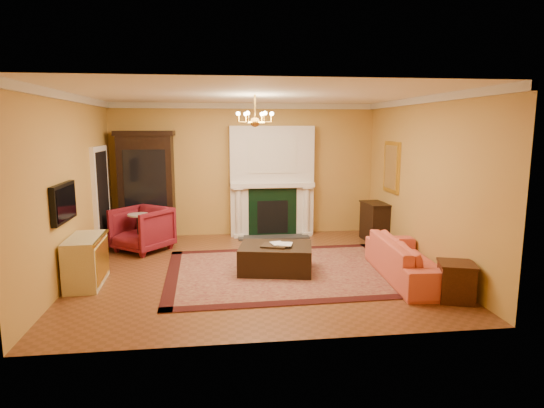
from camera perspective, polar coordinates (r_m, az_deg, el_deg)
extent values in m
cube|color=brown|center=(8.08, -2.02, -8.26)|extent=(6.00, 5.50, 0.02)
cube|color=white|center=(7.71, -2.16, 13.64)|extent=(6.00, 5.50, 0.02)
cube|color=gold|center=(10.49, -3.42, 4.29)|extent=(6.00, 0.02, 3.00)
cube|color=gold|center=(5.04, 0.67, -1.45)|extent=(6.00, 0.02, 3.00)
cube|color=gold|center=(8.07, -23.92, 1.89)|extent=(0.02, 5.50, 3.00)
cube|color=gold|center=(8.55, 18.46, 2.61)|extent=(0.02, 5.50, 3.00)
cube|color=silver|center=(10.40, -0.04, 2.88)|extent=(1.90, 0.32, 2.50)
cube|color=silver|center=(10.18, 0.08, 6.12)|extent=(1.10, 0.01, 0.80)
cube|color=black|center=(10.34, 0.08, -1.09)|extent=(1.10, 0.02, 1.10)
cube|color=black|center=(10.35, 0.08, -1.64)|extent=(0.70, 0.02, 0.75)
cube|color=#333333|center=(10.33, 0.16, -4.10)|extent=(1.60, 0.50, 0.04)
cube|color=silver|center=(10.35, 0.00, 2.45)|extent=(1.90, 0.44, 0.10)
cylinder|color=silver|center=(10.25, -4.24, -0.98)|extent=(0.14, 0.14, 1.18)
cylinder|color=silver|center=(10.45, 4.34, -0.78)|extent=(0.14, 0.14, 1.18)
cube|color=silver|center=(10.40, -3.48, 12.19)|extent=(6.00, 0.08, 0.12)
cube|color=silver|center=(8.01, -24.28, 12.16)|extent=(0.08, 5.50, 0.12)
cube|color=silver|center=(8.49, 18.67, 12.30)|extent=(0.08, 5.50, 0.12)
cube|color=white|center=(9.74, -20.62, 0.61)|extent=(0.08, 1.05, 2.10)
cube|color=black|center=(9.74, -20.41, 0.45)|extent=(0.02, 0.85, 1.95)
cube|color=black|center=(7.50, -24.71, 0.16)|extent=(0.08, 0.95, 0.58)
cube|color=black|center=(7.49, -24.38, 0.16)|extent=(0.01, 0.85, 0.48)
cube|color=gold|center=(9.80, 14.78, 4.50)|extent=(0.05, 0.76, 1.05)
cube|color=white|center=(9.79, 14.63, 4.50)|extent=(0.01, 0.62, 0.90)
cylinder|color=gold|center=(7.70, -2.15, 12.08)|extent=(0.03, 0.03, 0.40)
sphere|color=gold|center=(7.69, -2.14, 10.21)|extent=(0.16, 0.16, 0.16)
sphere|color=#FFE5B2|center=(7.72, -0.03, 11.26)|extent=(0.07, 0.07, 0.07)
sphere|color=#FFE5B2|center=(7.95, -1.27, 11.21)|extent=(0.07, 0.07, 0.07)
sphere|color=#FFE5B2|center=(7.92, -3.33, 11.20)|extent=(0.07, 0.07, 0.07)
sphere|color=#FFE5B2|center=(7.67, -4.27, 11.24)|extent=(0.07, 0.07, 0.07)
sphere|color=#FFE5B2|center=(7.44, -3.07, 11.31)|extent=(0.07, 0.07, 0.07)
sphere|color=#FFE5B2|center=(7.46, -0.89, 11.31)|extent=(0.07, 0.07, 0.07)
cube|color=#4F111B|center=(7.96, 1.91, -8.40)|extent=(4.18, 3.19, 0.02)
cube|color=black|center=(10.34, -15.40, 1.91)|extent=(1.16, 0.55, 2.29)
imported|color=maroon|center=(9.49, -16.00, -2.81)|extent=(1.30, 1.29, 0.98)
cylinder|color=black|center=(9.65, -16.24, -5.48)|extent=(0.30, 0.30, 0.04)
cylinder|color=black|center=(9.56, -16.34, -3.41)|extent=(0.06, 0.06, 0.67)
cylinder|color=silver|center=(9.49, -16.45, -1.30)|extent=(0.42, 0.42, 0.03)
cube|color=beige|center=(7.79, -22.31, -6.63)|extent=(0.53, 1.06, 0.77)
imported|color=#CA4E40|center=(7.81, 16.95, -5.88)|extent=(0.78, 2.27, 0.88)
cube|color=#3D1D10|center=(7.11, 22.08, -9.14)|extent=(0.58, 0.58, 0.54)
cube|color=black|center=(10.23, 12.78, -2.27)|extent=(0.47, 0.76, 0.81)
cube|color=black|center=(7.87, 0.47, -6.82)|extent=(1.37, 1.11, 0.45)
cube|color=black|center=(7.74, 0.31, -5.24)|extent=(0.51, 0.46, 0.03)
imported|color=gray|center=(7.69, -0.02, -4.18)|extent=(0.20, 0.07, 0.27)
imported|color=gray|center=(7.70, 1.03, -4.15)|extent=(0.20, 0.07, 0.28)
cylinder|color=tan|center=(10.28, -3.78, 2.91)|extent=(0.11, 0.11, 0.09)
cone|color=#0F3717|center=(10.25, -3.80, 4.10)|extent=(0.16, 0.16, 0.34)
cylinder|color=tan|center=(10.42, 3.06, 2.99)|extent=(0.10, 0.10, 0.08)
cone|color=#0F3717|center=(10.40, 3.07, 4.07)|extent=(0.15, 0.15, 0.31)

